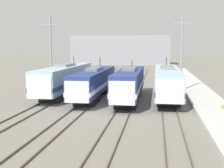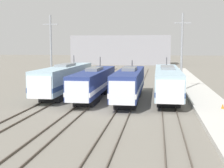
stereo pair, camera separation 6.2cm
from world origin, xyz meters
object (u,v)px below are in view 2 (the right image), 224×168
locomotive_center_left (94,83)px  traffic_cone (223,106)px  locomotive_far_right (167,82)px  catenary_tower_left (51,52)px  catenary_tower_right (182,52)px  locomotive_center_right (129,84)px  locomotive_far_left (65,79)px

locomotive_center_left → traffic_cone: locomotive_center_left is taller
locomotive_far_right → catenary_tower_left: (-16.89, 4.67, 3.67)m
locomotive_far_right → catenary_tower_right: catenary_tower_right is taller
locomotive_center_right → catenary_tower_right: catenary_tower_right is taller
traffic_cone → catenary_tower_left: bearing=150.5°
locomotive_center_right → locomotive_far_right: bearing=29.7°
catenary_tower_left → traffic_cone: catenary_tower_left is taller
locomotive_far_right → traffic_cone: bearing=-56.1°
catenary_tower_right → locomotive_far_left: bearing=-167.7°
catenary_tower_left → traffic_cone: 25.97m
locomotive_center_right → catenary_tower_right: (6.65, 7.30, 3.69)m
locomotive_far_left → locomotive_center_right: size_ratio=1.19×
locomotive_far_left → locomotive_far_right: (13.81, -1.21, -0.05)m
locomotive_far_right → catenary_tower_left: catenary_tower_left is taller
locomotive_center_right → catenary_tower_left: bearing=149.3°
catenary_tower_left → catenary_tower_right: (18.94, 0.00, 0.00)m
locomotive_center_left → locomotive_far_right: 9.32m
catenary_tower_right → locomotive_center_right: bearing=-132.3°
locomotive_center_left → catenary_tower_right: bearing=28.4°
locomotive_far_left → traffic_cone: (19.08, -9.06, -1.52)m
locomotive_center_right → locomotive_center_left: bearing=165.2°
locomotive_center_right → locomotive_far_right: (4.60, 2.63, 0.01)m
locomotive_center_left → traffic_cone: bearing=-23.9°
locomotive_far_left → catenary_tower_left: bearing=131.7°
locomotive_center_left → catenary_tower_left: catenary_tower_left is taller
locomotive_center_left → catenary_tower_left: (-7.68, 6.09, 3.76)m
locomotive_center_left → locomotive_center_right: (4.60, -1.21, 0.08)m
locomotive_far_right → catenary_tower_right: bearing=66.4°
locomotive_center_right → locomotive_far_right: 5.30m
locomotive_center_left → locomotive_far_right: size_ratio=0.93×
locomotive_far_left → catenary_tower_left: size_ratio=1.78×
locomotive_far_left → traffic_cone: bearing=-25.4°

